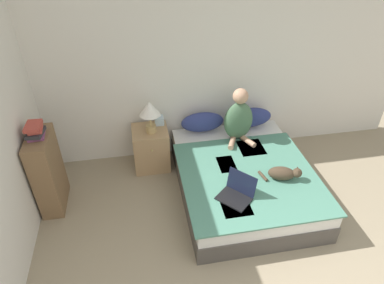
{
  "coord_description": "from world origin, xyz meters",
  "views": [
    {
      "loc": [
        -1.04,
        -0.69,
        3.05
      ],
      "look_at": [
        -0.46,
        2.48,
        0.78
      ],
      "focal_mm": 32.0,
      "sensor_mm": 36.0,
      "label": 1
    }
  ],
  "objects_px": {
    "pillow_near": "(202,122)",
    "pillow_far": "(251,117)",
    "person_sitting": "(239,118)",
    "bed": "(243,179)",
    "tissue_box": "(159,120)",
    "laptop_open": "(237,193)",
    "nightstand": "(151,148)",
    "bookshelf": "(48,172)",
    "book_stack_top": "(35,131)",
    "cat_tabby": "(284,173)",
    "table_lamp": "(150,111)"
  },
  "relations": [
    {
      "from": "pillow_near",
      "to": "pillow_far",
      "type": "height_order",
      "value": "same"
    },
    {
      "from": "person_sitting",
      "to": "bed",
      "type": "bearing_deg",
      "value": -97.59
    },
    {
      "from": "tissue_box",
      "to": "bed",
      "type": "bearing_deg",
      "value": -43.49
    },
    {
      "from": "laptop_open",
      "to": "nightstand",
      "type": "bearing_deg",
      "value": 171.04
    },
    {
      "from": "tissue_box",
      "to": "person_sitting",
      "type": "bearing_deg",
      "value": -16.74
    },
    {
      "from": "bookshelf",
      "to": "book_stack_top",
      "type": "bearing_deg",
      "value": 76.93
    },
    {
      "from": "cat_tabby",
      "to": "book_stack_top",
      "type": "relative_size",
      "value": 1.79
    },
    {
      "from": "bed",
      "to": "tissue_box",
      "type": "bearing_deg",
      "value": 136.51
    },
    {
      "from": "bed",
      "to": "book_stack_top",
      "type": "bearing_deg",
      "value": 174.34
    },
    {
      "from": "bed",
      "to": "laptop_open",
      "type": "relative_size",
      "value": 4.31
    },
    {
      "from": "pillow_near",
      "to": "book_stack_top",
      "type": "height_order",
      "value": "book_stack_top"
    },
    {
      "from": "laptop_open",
      "to": "tissue_box",
      "type": "distance_m",
      "value": 1.55
    },
    {
      "from": "cat_tabby",
      "to": "laptop_open",
      "type": "height_order",
      "value": "laptop_open"
    },
    {
      "from": "cat_tabby",
      "to": "pillow_near",
      "type": "bearing_deg",
      "value": 138.77
    },
    {
      "from": "laptop_open",
      "to": "book_stack_top",
      "type": "bearing_deg",
      "value": -151.94
    },
    {
      "from": "table_lamp",
      "to": "tissue_box",
      "type": "height_order",
      "value": "table_lamp"
    },
    {
      "from": "laptop_open",
      "to": "bookshelf",
      "type": "relative_size",
      "value": 0.46
    },
    {
      "from": "laptop_open",
      "to": "bookshelf",
      "type": "height_order",
      "value": "bookshelf"
    },
    {
      "from": "pillow_far",
      "to": "pillow_near",
      "type": "bearing_deg",
      "value": 180.0
    },
    {
      "from": "table_lamp",
      "to": "bookshelf",
      "type": "distance_m",
      "value": 1.4
    },
    {
      "from": "tissue_box",
      "to": "pillow_far",
      "type": "bearing_deg",
      "value": -1.59
    },
    {
      "from": "laptop_open",
      "to": "bed",
      "type": "bearing_deg",
      "value": 110.84
    },
    {
      "from": "bed",
      "to": "tissue_box",
      "type": "relative_size",
      "value": 13.97
    },
    {
      "from": "pillow_near",
      "to": "tissue_box",
      "type": "bearing_deg",
      "value": 176.54
    },
    {
      "from": "bed",
      "to": "table_lamp",
      "type": "xyz_separation_m",
      "value": [
        -1.06,
        0.71,
        0.69
      ]
    },
    {
      "from": "bed",
      "to": "nightstand",
      "type": "bearing_deg",
      "value": 145.02
    },
    {
      "from": "laptop_open",
      "to": "table_lamp",
      "type": "bearing_deg",
      "value": 171.31
    },
    {
      "from": "person_sitting",
      "to": "laptop_open",
      "type": "bearing_deg",
      "value": -106.83
    },
    {
      "from": "pillow_far",
      "to": "person_sitting",
      "type": "xyz_separation_m",
      "value": [
        -0.27,
        -0.27,
        0.17
      ]
    },
    {
      "from": "pillow_near",
      "to": "bookshelf",
      "type": "xyz_separation_m",
      "value": [
        -1.95,
        -0.62,
        -0.08
      ]
    },
    {
      "from": "nightstand",
      "to": "book_stack_top",
      "type": "bearing_deg",
      "value": -156.75
    },
    {
      "from": "bed",
      "to": "cat_tabby",
      "type": "relative_size",
      "value": 4.37
    },
    {
      "from": "cat_tabby",
      "to": "laptop_open",
      "type": "relative_size",
      "value": 0.99
    },
    {
      "from": "cat_tabby",
      "to": "book_stack_top",
      "type": "distance_m",
      "value": 2.77
    },
    {
      "from": "nightstand",
      "to": "table_lamp",
      "type": "relative_size",
      "value": 1.32
    },
    {
      "from": "cat_tabby",
      "to": "laptop_open",
      "type": "bearing_deg",
      "value": -145.75
    },
    {
      "from": "person_sitting",
      "to": "cat_tabby",
      "type": "height_order",
      "value": "person_sitting"
    },
    {
      "from": "pillow_near",
      "to": "table_lamp",
      "type": "distance_m",
      "value": 0.8
    },
    {
      "from": "pillow_near",
      "to": "table_lamp",
      "type": "height_order",
      "value": "table_lamp"
    },
    {
      "from": "bed",
      "to": "pillow_near",
      "type": "bearing_deg",
      "value": 112.16
    },
    {
      "from": "person_sitting",
      "to": "book_stack_top",
      "type": "relative_size",
      "value": 2.93
    },
    {
      "from": "person_sitting",
      "to": "laptop_open",
      "type": "xyz_separation_m",
      "value": [
        -0.33,
        -1.08,
        -0.26
      ]
    },
    {
      "from": "pillow_near",
      "to": "bookshelf",
      "type": "distance_m",
      "value": 2.05
    },
    {
      "from": "pillow_near",
      "to": "tissue_box",
      "type": "height_order",
      "value": "tissue_box"
    },
    {
      "from": "pillow_far",
      "to": "laptop_open",
      "type": "bearing_deg",
      "value": -113.85
    },
    {
      "from": "bookshelf",
      "to": "bed",
      "type": "bearing_deg",
      "value": -5.58
    },
    {
      "from": "cat_tabby",
      "to": "tissue_box",
      "type": "distance_m",
      "value": 1.76
    },
    {
      "from": "pillow_near",
      "to": "cat_tabby",
      "type": "relative_size",
      "value": 1.32
    },
    {
      "from": "pillow_near",
      "to": "bed",
      "type": "bearing_deg",
      "value": -67.84
    },
    {
      "from": "cat_tabby",
      "to": "tissue_box",
      "type": "height_order",
      "value": "tissue_box"
    }
  ]
}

